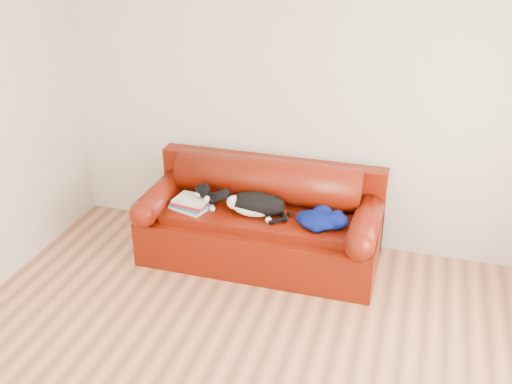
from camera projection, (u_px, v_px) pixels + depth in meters
The scene contains 7 objects.
ground at pixel (233, 374), 4.16m from camera, with size 4.50×4.50×0.00m, color brown.
room_shell at pixel (249, 153), 3.41m from camera, with size 4.52×4.02×2.61m.
sofa_base at pixel (261, 236), 5.40m from camera, with size 2.10×0.90×0.50m.
sofa_back at pixel (268, 194), 5.48m from camera, with size 2.10×1.01×0.88m.
book_stack at pixel (191, 203), 5.30m from camera, with size 0.38×0.33×0.10m.
cat at pixel (255, 205), 5.17m from camera, with size 0.70×0.27×0.25m.
blanket at pixel (321, 219), 5.02m from camera, with size 0.51×0.42×0.13m.
Camera 1 is at (1.07, -3.00, 2.97)m, focal length 42.00 mm.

